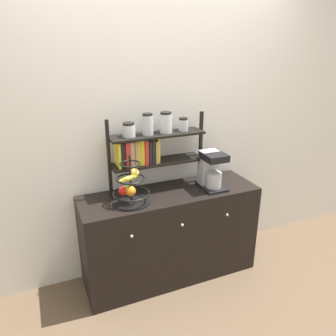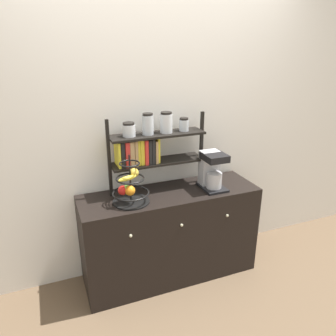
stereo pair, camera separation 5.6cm
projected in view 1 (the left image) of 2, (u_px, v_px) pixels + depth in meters
ground_plane at (181, 289)px, 2.73m from camera, size 12.00×12.00×0.00m
wall_back at (157, 123)px, 2.70m from camera, size 7.00×0.05×2.60m
sideboard at (170, 234)px, 2.79m from camera, size 1.47×0.48×0.79m
coffee_maker at (211, 170)px, 2.70m from camera, size 0.18×0.25×0.31m
fruit_stand at (130, 188)px, 2.43m from camera, size 0.28×0.28×0.38m
shelf_hutch at (148, 145)px, 2.56m from camera, size 0.81×0.20×0.63m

